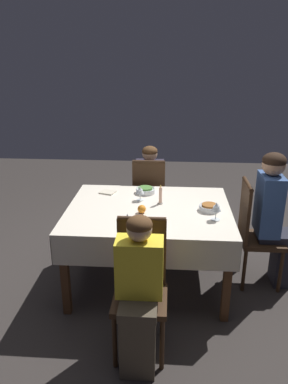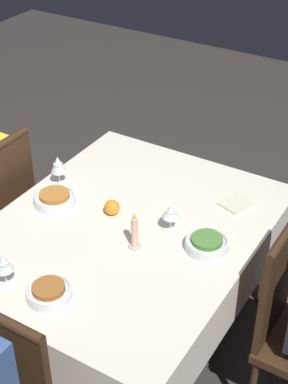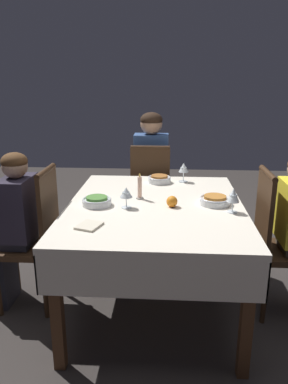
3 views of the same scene
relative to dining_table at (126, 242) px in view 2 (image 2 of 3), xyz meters
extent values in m
plane|color=#332D2B|center=(0.00, 0.00, -0.65)|extent=(8.00, 8.00, 0.00)
cube|color=silver|center=(0.00, 0.00, 0.06)|extent=(1.39, 1.10, 0.04)
cube|color=silver|center=(0.00, 0.55, -0.06)|extent=(1.39, 0.01, 0.21)
cube|color=silver|center=(0.00, -0.55, -0.06)|extent=(1.39, 0.01, 0.21)
cube|color=silver|center=(0.69, 0.00, -0.06)|extent=(0.01, 1.10, 0.21)
cube|color=silver|center=(-0.69, 0.00, -0.06)|extent=(0.01, 1.10, 0.21)
cube|color=#4C2D19|center=(-0.62, 0.48, -0.30)|extent=(0.06, 0.06, 0.69)
cube|color=#4C2D19|center=(-0.62, -0.48, -0.30)|extent=(0.06, 0.06, 0.69)
cube|color=#382314|center=(0.82, 0.07, 0.04)|extent=(0.03, 0.33, 0.50)
cylinder|color=#382314|center=(0.82, 0.07, 0.29)|extent=(0.04, 0.33, 0.04)
cube|color=#382314|center=(-0.04, 0.68, 0.04)|extent=(0.33, 0.03, 0.50)
cylinder|color=#382314|center=(-0.04, 0.68, 0.29)|extent=(0.33, 0.04, 0.04)
cylinder|color=#382314|center=(-0.20, 0.69, -0.45)|extent=(0.03, 0.03, 0.40)
cube|color=#382314|center=(-0.01, -0.68, 0.04)|extent=(0.33, 0.03, 0.50)
cylinder|color=#382314|center=(-0.01, -0.68, 0.29)|extent=(0.33, 0.04, 0.04)
cylinder|color=#382314|center=(-0.16, -0.69, -0.45)|extent=(0.03, 0.03, 0.40)
cylinder|color=#382314|center=(0.15, -0.69, -0.45)|extent=(0.03, 0.03, 0.40)
cylinder|color=silver|center=(0.51, -0.01, 0.10)|extent=(0.17, 0.17, 0.04)
torus|color=silver|center=(0.51, -0.01, 0.12)|extent=(0.17, 0.17, 0.01)
cylinder|color=#995B28|center=(0.51, -0.01, 0.13)|extent=(0.13, 0.13, 0.02)
cylinder|color=white|center=(0.54, -0.20, 0.08)|extent=(0.07, 0.07, 0.00)
cylinder|color=white|center=(0.54, -0.20, 0.12)|extent=(0.01, 0.01, 0.07)
cone|color=white|center=(0.54, -0.20, 0.19)|extent=(0.08, 0.08, 0.07)
cylinder|color=white|center=(0.54, -0.20, 0.18)|extent=(0.05, 0.05, 0.03)
cylinder|color=silver|center=(-0.05, 0.36, 0.10)|extent=(0.18, 0.18, 0.04)
torus|color=silver|center=(-0.05, 0.36, 0.12)|extent=(0.18, 0.18, 0.01)
cylinder|color=#4C7F38|center=(-0.05, 0.36, 0.13)|extent=(0.13, 0.13, 0.02)
cylinder|color=white|center=(-0.09, 0.18, 0.08)|extent=(0.06, 0.06, 0.00)
cylinder|color=white|center=(-0.09, 0.18, 0.12)|extent=(0.01, 0.01, 0.06)
cone|color=white|center=(-0.09, 0.18, 0.18)|extent=(0.08, 0.08, 0.06)
cylinder|color=white|center=(-0.09, 0.18, 0.17)|extent=(0.05, 0.05, 0.03)
cylinder|color=silver|center=(0.02, -0.38, 0.10)|extent=(0.19, 0.19, 0.04)
torus|color=silver|center=(0.02, -0.38, 0.12)|extent=(0.19, 0.19, 0.01)
cylinder|color=#B2702D|center=(0.02, -0.38, 0.13)|extent=(0.14, 0.14, 0.02)
cylinder|color=white|center=(-0.13, -0.46, 0.08)|extent=(0.06, 0.06, 0.00)
cylinder|color=white|center=(-0.13, -0.46, 0.12)|extent=(0.01, 0.01, 0.06)
cone|color=white|center=(-0.13, -0.46, 0.19)|extent=(0.08, 0.08, 0.08)
cylinder|color=white|center=(-0.13, -0.46, 0.17)|extent=(0.05, 0.05, 0.04)
cylinder|color=beige|center=(0.10, 0.11, 0.09)|extent=(0.05, 0.05, 0.01)
cylinder|color=beige|center=(0.10, 0.11, 0.16)|extent=(0.03, 0.03, 0.14)
ellipsoid|color=#F9C64C|center=(0.10, 0.11, 0.24)|extent=(0.01, 0.01, 0.03)
sphere|color=orange|center=(-0.05, -0.10, 0.12)|extent=(0.07, 0.07, 0.07)
cube|color=beige|center=(-0.41, 0.34, 0.09)|extent=(0.16, 0.15, 0.01)
camera|label=1|loc=(0.16, -2.92, 1.33)|focal=35.00mm
camera|label=2|loc=(1.69, 1.12, 1.65)|focal=55.00mm
camera|label=3|loc=(-2.25, -0.07, 0.84)|focal=35.00mm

